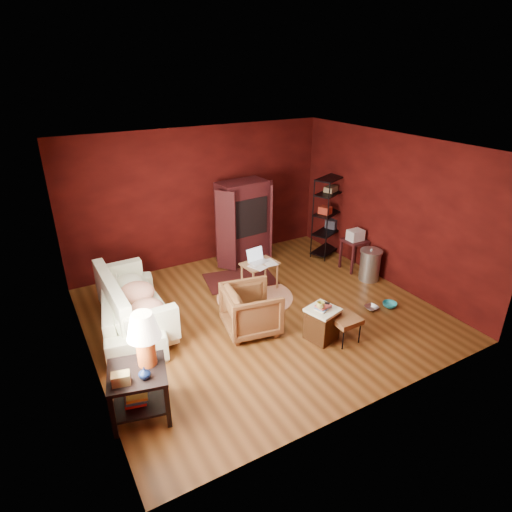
{
  "coord_description": "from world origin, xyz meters",
  "views": [
    {
      "loc": [
        -3.17,
        -5.36,
        3.93
      ],
      "look_at": [
        0.0,
        0.2,
        1.0
      ],
      "focal_mm": 30.0,
      "sensor_mm": 36.0,
      "label": 1
    }
  ],
  "objects_px": {
    "hamper": "(322,323)",
    "sofa": "(131,305)",
    "laptop_desk": "(259,266)",
    "tv_armoire": "(243,221)",
    "wire_shelving": "(329,213)",
    "side_table": "(141,356)",
    "armchair": "(251,307)"
  },
  "relations": [
    {
      "from": "sofa",
      "to": "armchair",
      "type": "distance_m",
      "value": 1.9
    },
    {
      "from": "laptop_desk",
      "to": "armchair",
      "type": "bearing_deg",
      "value": -132.48
    },
    {
      "from": "tv_armoire",
      "to": "hamper",
      "type": "bearing_deg",
      "value": -99.98
    },
    {
      "from": "hamper",
      "to": "sofa",
      "type": "bearing_deg",
      "value": 144.72
    },
    {
      "from": "tv_armoire",
      "to": "wire_shelving",
      "type": "distance_m",
      "value": 1.89
    },
    {
      "from": "armchair",
      "to": "wire_shelving",
      "type": "distance_m",
      "value": 3.48
    },
    {
      "from": "hamper",
      "to": "wire_shelving",
      "type": "bearing_deg",
      "value": 50.32
    },
    {
      "from": "side_table",
      "to": "tv_armoire",
      "type": "relative_size",
      "value": 0.77
    },
    {
      "from": "tv_armoire",
      "to": "armchair",
      "type": "bearing_deg",
      "value": -120.05
    },
    {
      "from": "armchair",
      "to": "laptop_desk",
      "type": "bearing_deg",
      "value": -24.94
    },
    {
      "from": "hamper",
      "to": "wire_shelving",
      "type": "height_order",
      "value": "wire_shelving"
    },
    {
      "from": "side_table",
      "to": "tv_armoire",
      "type": "xyz_separation_m",
      "value": [
        3.07,
        3.21,
        0.1
      ]
    },
    {
      "from": "laptop_desk",
      "to": "wire_shelving",
      "type": "bearing_deg",
      "value": 10.94
    },
    {
      "from": "armchair",
      "to": "wire_shelving",
      "type": "height_order",
      "value": "wire_shelving"
    },
    {
      "from": "wire_shelving",
      "to": "armchair",
      "type": "bearing_deg",
      "value": -172.29
    },
    {
      "from": "wire_shelving",
      "to": "tv_armoire",
      "type": "bearing_deg",
      "value": 138.87
    },
    {
      "from": "side_table",
      "to": "hamper",
      "type": "relative_size",
      "value": 2.19
    },
    {
      "from": "armchair",
      "to": "tv_armoire",
      "type": "xyz_separation_m",
      "value": [
        1.13,
        2.36,
        0.49
      ]
    },
    {
      "from": "tv_armoire",
      "to": "wire_shelving",
      "type": "height_order",
      "value": "wire_shelving"
    },
    {
      "from": "sofa",
      "to": "laptop_desk",
      "type": "relative_size",
      "value": 2.75
    },
    {
      "from": "hamper",
      "to": "laptop_desk",
      "type": "relative_size",
      "value": 0.77
    },
    {
      "from": "hamper",
      "to": "tv_armoire",
      "type": "distance_m",
      "value": 3.17
    },
    {
      "from": "side_table",
      "to": "tv_armoire",
      "type": "bearing_deg",
      "value": 46.27
    },
    {
      "from": "laptop_desk",
      "to": "tv_armoire",
      "type": "distance_m",
      "value": 1.37
    },
    {
      "from": "side_table",
      "to": "wire_shelving",
      "type": "xyz_separation_m",
      "value": [
        4.87,
        2.65,
        0.15
      ]
    },
    {
      "from": "hamper",
      "to": "laptop_desk",
      "type": "xyz_separation_m",
      "value": [
        -0.04,
        1.83,
        0.21
      ]
    },
    {
      "from": "armchair",
      "to": "hamper",
      "type": "distance_m",
      "value": 1.12
    },
    {
      "from": "sofa",
      "to": "laptop_desk",
      "type": "distance_m",
      "value": 2.41
    },
    {
      "from": "sofa",
      "to": "side_table",
      "type": "relative_size",
      "value": 1.63
    },
    {
      "from": "hamper",
      "to": "laptop_desk",
      "type": "distance_m",
      "value": 1.85
    },
    {
      "from": "sofa",
      "to": "wire_shelving",
      "type": "distance_m",
      "value": 4.65
    },
    {
      "from": "wire_shelving",
      "to": "side_table",
      "type": "bearing_deg",
      "value": -175.31
    }
  ]
}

